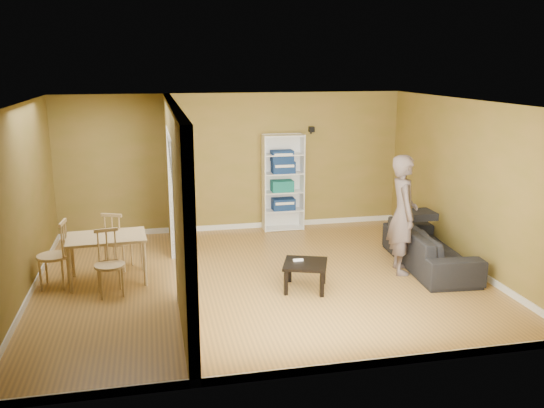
{
  "coord_description": "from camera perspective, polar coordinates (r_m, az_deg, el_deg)",
  "views": [
    {
      "loc": [
        -1.52,
        -7.89,
        3.14
      ],
      "look_at": [
        0.2,
        0.2,
        1.1
      ],
      "focal_mm": 38.0,
      "sensor_mm": 36.0,
      "label": 1
    }
  ],
  "objects": [
    {
      "name": "paper_box_navy_c",
      "position": [
        10.86,
        0.99,
        4.74
      ],
      "size": [
        0.41,
        0.27,
        0.21
      ],
      "primitive_type": "cube",
      "color": "navy",
      "rests_on": "bookshelf"
    },
    {
      "name": "partition",
      "position": [
        8.11,
        -9.43,
        0.55
      ],
      "size": [
        0.22,
        5.5,
        2.6
      ],
      "primitive_type": null,
      "color": "olive",
      "rests_on": "ground"
    },
    {
      "name": "wall_speaker",
      "position": [
        11.07,
        3.94,
        7.38
      ],
      "size": [
        0.1,
        0.1,
        0.1
      ],
      "primitive_type": "cube",
      "color": "black",
      "rests_on": "room_shell"
    },
    {
      "name": "dining_table",
      "position": [
        8.7,
        -16.07,
        -3.55
      ],
      "size": [
        1.11,
        0.74,
        0.7
      ],
      "rotation": [
        0.0,
        0.0,
        0.07
      ],
      "color": "#E2BC85",
      "rests_on": "ground"
    },
    {
      "name": "paper_box_navy_b",
      "position": [
        10.9,
        1.11,
        3.68
      ],
      "size": [
        0.43,
        0.28,
        0.22
      ],
      "primitive_type": "cube",
      "color": "navy",
      "rests_on": "bookshelf"
    },
    {
      "name": "person",
      "position": [
        8.87,
        12.89,
        -0.02
      ],
      "size": [
        0.88,
        0.75,
        2.13
      ],
      "primitive_type": "imported",
      "rotation": [
        0.0,
        0.0,
        1.37
      ],
      "color": "slate",
      "rests_on": "ground"
    },
    {
      "name": "chair_left",
      "position": [
        8.78,
        -20.9,
        -4.67
      ],
      "size": [
        0.49,
        0.49,
        0.98
      ],
      "primitive_type": null,
      "rotation": [
        0.0,
        0.0,
        -1.67
      ],
      "color": "tan",
      "rests_on": "ground"
    },
    {
      "name": "game_controller",
      "position": [
        8.21,
        2.6,
        -5.57
      ],
      "size": [
        0.15,
        0.04,
        0.03
      ],
      "primitive_type": "cube",
      "color": "white",
      "rests_on": "coffee_table"
    },
    {
      "name": "coffee_table",
      "position": [
        8.17,
        3.33,
        -6.21
      ],
      "size": [
        0.6,
        0.6,
        0.4
      ],
      "rotation": [
        0.0,
        0.0,
        -0.34
      ],
      "color": "black",
      "rests_on": "ground"
    },
    {
      "name": "chair_near",
      "position": [
        8.24,
        -15.8,
        -5.68
      ],
      "size": [
        0.49,
        0.49,
        0.92
      ],
      "primitive_type": null,
      "rotation": [
        0.0,
        0.0,
        0.19
      ],
      "color": "tan",
      "rests_on": "ground"
    },
    {
      "name": "chair_far",
      "position": [
        9.25,
        -15.02,
        -3.44
      ],
      "size": [
        0.56,
        0.56,
        0.93
      ],
      "primitive_type": null,
      "rotation": [
        0.0,
        0.0,
        2.76
      ],
      "color": "tan",
      "rests_on": "ground"
    },
    {
      "name": "paper_box_navy_a",
      "position": [
        11.05,
        1.12,
        0.01
      ],
      "size": [
        0.43,
        0.28,
        0.22
      ],
      "primitive_type": "cube",
      "color": "navy",
      "rests_on": "bookshelf"
    },
    {
      "name": "sofa",
      "position": [
        9.37,
        15.4,
        -3.6
      ],
      "size": [
        2.22,
        1.09,
        0.82
      ],
      "primitive_type": "imported",
      "rotation": [
        0.0,
        0.0,
        1.49
      ],
      "color": "#252529",
      "rests_on": "ground"
    },
    {
      "name": "paper_box_teal",
      "position": [
        10.96,
        1.01,
        1.81
      ],
      "size": [
        0.41,
        0.27,
        0.21
      ],
      "primitive_type": "cube",
      "color": "#1B6760",
      "rests_on": "bookshelf"
    },
    {
      "name": "bookshelf",
      "position": [
        11.0,
        1.04,
        2.19
      ],
      "size": [
        0.77,
        0.34,
        1.84
      ],
      "color": "white",
      "rests_on": "ground"
    },
    {
      "name": "room_shell",
      "position": [
        8.24,
        -1.07,
        0.96
      ],
      "size": [
        6.5,
        6.5,
        6.5
      ],
      "color": "#AF7F39",
      "rests_on": "ground"
    }
  ]
}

